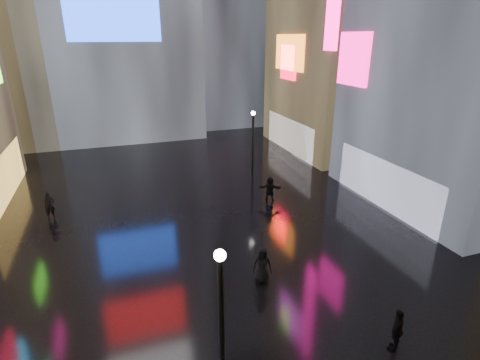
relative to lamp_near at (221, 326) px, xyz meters
name	(u,v)px	position (x,y,z in m)	size (l,w,h in m)	color
ground	(196,213)	(2.14, 12.70, -2.94)	(140.00, 140.00, 0.00)	black
lamp_near	(221,326)	(0.00, 0.00, 0.00)	(0.30, 0.30, 5.20)	black
lamp_far	(253,143)	(7.13, 16.29, 0.00)	(0.30, 0.30, 5.20)	black
pedestrian_3	(397,330)	(6.10, 0.16, -2.14)	(0.94, 0.39, 1.61)	black
pedestrian_4	(262,265)	(3.29, 5.10, -2.11)	(0.81, 0.53, 1.66)	black
pedestrian_5	(270,189)	(7.00, 12.84, -2.14)	(1.50, 0.48, 1.62)	black
pedestrian_6	(49,206)	(-6.01, 14.70, -2.13)	(0.59, 0.39, 1.63)	black
umbrella_2	(263,239)	(3.29, 5.10, -0.86)	(0.93, 0.95, 0.85)	black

